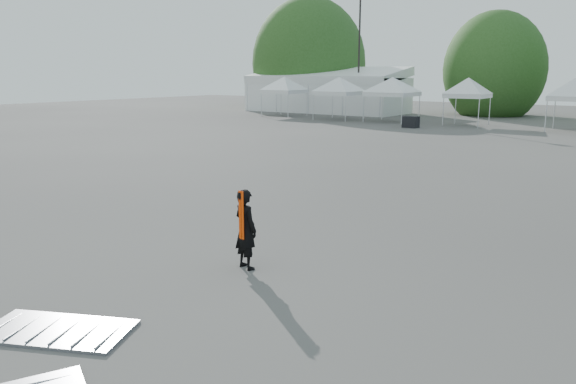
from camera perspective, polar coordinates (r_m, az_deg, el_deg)
The scene contains 13 objects.
ground at distance 13.13m, azimuth 4.09°, elevation -4.11°, with size 120.00×120.00×0.00m, color #474442.
marquee at distance 53.98m, azimuth 3.87°, elevation 10.21°, with size 15.00×6.25×4.23m.
light_pole_west at distance 51.11m, azimuth 7.24°, elevation 14.30°, with size 0.60×0.25×10.30m.
tree_far_w at distance 58.66m, azimuth 2.11°, elevation 12.87°, with size 4.80×4.80×7.30m.
tree_mid_w at distance 52.81m, azimuth 20.20°, elevation 11.60°, with size 4.16×4.16×6.33m.
tent_a at distance 48.62m, azimuth -0.38°, elevation 11.32°, with size 4.25×4.25×3.88m.
tent_b at distance 45.10m, azimuth 5.22°, elevation 11.22°, with size 4.43×4.43×3.88m.
tent_c at distance 43.58m, azimuth 10.58°, elevation 11.04°, with size 4.70×4.70×3.88m.
tent_d at distance 41.63m, azimuth 17.86°, elevation 10.64°, with size 3.77×3.77×3.88m.
tent_e at distance 39.70m, azimuth 27.12°, elevation 9.87°, with size 3.78×3.78×3.88m.
man at distance 10.57m, azimuth -4.33°, elevation -3.77°, with size 0.64×0.50×1.53m.
barrier_left at distance 8.90m, azimuth -22.40°, elevation -12.84°, with size 2.32×1.82×0.07m.
crate_west at distance 39.18m, azimuth 12.37°, elevation 6.96°, with size 0.98×0.77×0.77m, color black.
Camera 1 is at (6.61, -10.75, 3.64)m, focal length 35.00 mm.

